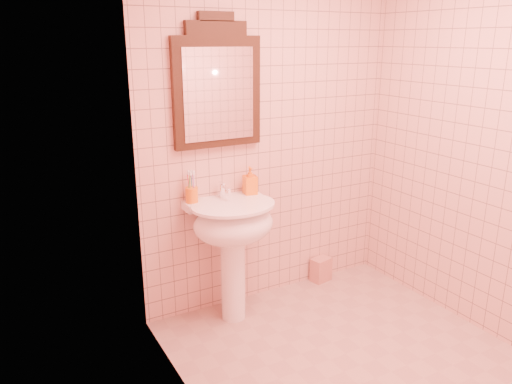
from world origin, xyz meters
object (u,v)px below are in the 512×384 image
pedestal_sink (233,232)px  soap_dispenser (250,181)px  toothbrush_cup (192,194)px  towel (321,269)px  mirror (217,86)px

pedestal_sink → soap_dispenser: (0.21, 0.14, 0.30)m
pedestal_sink → toothbrush_cup: (-0.23, 0.16, 0.26)m
soap_dispenser → towel: (0.68, 0.03, -0.86)m
mirror → towel: bearing=-2.1°
toothbrush_cup → towel: 1.38m
soap_dispenser → toothbrush_cup: bearing=-173.2°
soap_dispenser → towel: size_ratio=1.00×
mirror → towel: (0.89, -0.03, -1.52)m
pedestal_sink → mirror: 0.98m
mirror → soap_dispenser: (0.21, -0.07, -0.66)m
soap_dispenser → towel: bearing=12.7°
mirror → towel: 1.76m
pedestal_sink → toothbrush_cup: size_ratio=4.45×
soap_dispenser → pedestal_sink: bearing=-137.0°
mirror → toothbrush_cup: bearing=-169.3°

